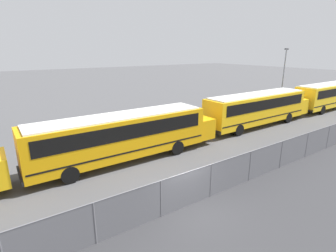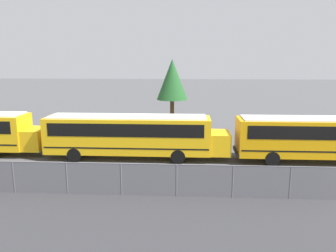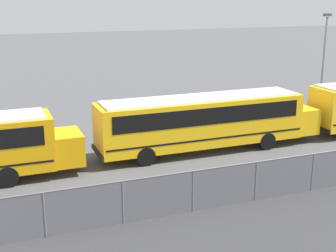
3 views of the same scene
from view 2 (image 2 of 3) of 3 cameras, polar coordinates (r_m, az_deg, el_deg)
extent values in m
cylinder|color=slate|center=(20.19, -25.28, -8.08)|extent=(0.07, 0.07, 1.81)
cylinder|color=slate|center=(18.97, -17.18, -8.71)|extent=(0.07, 0.07, 1.81)
cylinder|color=slate|center=(18.17, -8.14, -9.21)|extent=(0.07, 0.07, 1.81)
cylinder|color=slate|center=(17.84, 1.50, -9.49)|extent=(0.07, 0.07, 1.81)
cylinder|color=slate|center=(18.01, 11.23, -9.51)|extent=(0.07, 0.07, 1.81)
cylinder|color=slate|center=(18.67, 20.51, -9.27)|extent=(0.07, 0.07, 1.81)
cube|color=yellow|center=(27.11, -22.08, -2.05)|extent=(1.45, 2.27, 1.57)
cylinder|color=black|center=(29.63, -26.34, -2.85)|extent=(1.03, 0.28, 1.03)
cube|color=yellow|center=(24.37, -6.98, -1.48)|extent=(12.05, 2.47, 2.61)
cube|color=black|center=(24.24, -7.02, -0.16)|extent=(11.09, 2.51, 0.94)
cube|color=black|center=(24.54, -6.94, -3.14)|extent=(11.81, 2.50, 0.10)
cube|color=yellow|center=(24.25, 8.97, -2.88)|extent=(1.45, 2.27, 1.57)
cube|color=black|center=(26.39, -20.04, -3.67)|extent=(0.12, 2.47, 0.24)
cube|color=silver|center=(24.09, -7.06, 1.65)|extent=(11.45, 2.22, 0.10)
cylinder|color=black|center=(25.40, 1.88, -3.89)|extent=(1.03, 0.28, 1.03)
cylinder|color=black|center=(23.27, 1.75, -5.37)|extent=(1.03, 0.28, 1.03)
cylinder|color=black|center=(26.63, -14.45, -3.52)|extent=(1.03, 0.28, 1.03)
cylinder|color=black|center=(24.60, -15.99, -4.88)|extent=(1.03, 0.28, 1.03)
cube|color=orange|center=(25.81, 25.32, -1.80)|extent=(12.05, 2.47, 2.61)
cube|color=black|center=(25.69, 25.43, -0.55)|extent=(11.09, 2.51, 0.94)
cube|color=black|center=(25.98, 25.18, -3.36)|extent=(11.81, 2.50, 0.10)
cube|color=black|center=(24.47, 11.75, -4.38)|extent=(0.12, 2.47, 0.24)
cube|color=silver|center=(25.55, 25.59, 1.16)|extent=(11.45, 2.22, 0.10)
cylinder|color=black|center=(26.01, 16.49, -4.01)|extent=(1.03, 0.28, 1.03)
cylinder|color=black|center=(23.94, 17.70, -5.44)|extent=(1.03, 0.28, 1.03)
cylinder|color=#51381E|center=(35.78, 0.72, 2.31)|extent=(0.44, 0.44, 2.96)
cone|color=#235B28|center=(35.37, 0.73, 8.13)|extent=(3.32, 3.32, 4.32)
camera|label=1|loc=(8.57, 24.30, 10.08)|focal=28.00mm
camera|label=3|loc=(13.21, 93.07, 5.41)|focal=50.00mm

